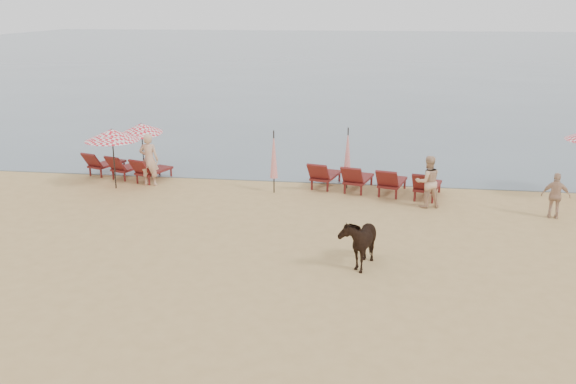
{
  "coord_description": "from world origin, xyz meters",
  "views": [
    {
      "loc": [
        2.63,
        -13.2,
        6.52
      ],
      "look_at": [
        0.0,
        5.0,
        1.1
      ],
      "focal_mm": 40.0,
      "sensor_mm": 36.0,
      "label": 1
    }
  ],
  "objects_px": {
    "beachgoer_right_a": "(428,182)",
    "beachgoer_right_b": "(556,196)",
    "lounger_cluster_left": "(126,166)",
    "umbrella_closed_right": "(348,151)",
    "umbrella_open_left_a": "(112,135)",
    "umbrella_open_left_b": "(141,128)",
    "lounger_cluster_right": "(374,180)",
    "cow": "(359,240)",
    "beachgoer_left": "(149,160)",
    "umbrella_closed_left": "(274,155)"
  },
  "relations": [
    {
      "from": "lounger_cluster_right",
      "to": "beachgoer_right_a",
      "type": "distance_m",
      "value": 2.3
    },
    {
      "from": "cow",
      "to": "beachgoer_right_b",
      "type": "height_order",
      "value": "beachgoer_right_b"
    },
    {
      "from": "lounger_cluster_left",
      "to": "beachgoer_right_b",
      "type": "xyz_separation_m",
      "value": [
        15.23,
        -2.71,
        0.27
      ]
    },
    {
      "from": "umbrella_closed_left",
      "to": "lounger_cluster_right",
      "type": "bearing_deg",
      "value": 7.49
    },
    {
      "from": "lounger_cluster_right",
      "to": "umbrella_open_left_b",
      "type": "distance_m",
      "value": 9.35
    },
    {
      "from": "beachgoer_right_a",
      "to": "lounger_cluster_right",
      "type": "bearing_deg",
      "value": -55.32
    },
    {
      "from": "cow",
      "to": "beachgoer_right_b",
      "type": "relative_size",
      "value": 1.09
    },
    {
      "from": "cow",
      "to": "lounger_cluster_right",
      "type": "bearing_deg",
      "value": 99.86
    },
    {
      "from": "umbrella_closed_left",
      "to": "beachgoer_right_a",
      "type": "bearing_deg",
      "value": -10.02
    },
    {
      "from": "lounger_cluster_right",
      "to": "beachgoer_right_b",
      "type": "height_order",
      "value": "beachgoer_right_b"
    },
    {
      "from": "lounger_cluster_right",
      "to": "beachgoer_left",
      "type": "relative_size",
      "value": 2.46
    },
    {
      "from": "beachgoer_right_a",
      "to": "beachgoer_right_b",
      "type": "relative_size",
      "value": 1.19
    },
    {
      "from": "beachgoer_right_a",
      "to": "umbrella_open_left_a",
      "type": "bearing_deg",
      "value": -20.63
    },
    {
      "from": "cow",
      "to": "beachgoer_left",
      "type": "xyz_separation_m",
      "value": [
        -7.98,
        6.52,
        0.3
      ]
    },
    {
      "from": "umbrella_closed_left",
      "to": "beachgoer_left",
      "type": "height_order",
      "value": "umbrella_closed_left"
    },
    {
      "from": "umbrella_open_left_a",
      "to": "beachgoer_left",
      "type": "relative_size",
      "value": 1.13
    },
    {
      "from": "umbrella_open_left_b",
      "to": "cow",
      "type": "relative_size",
      "value": 1.3
    },
    {
      "from": "umbrella_open_left_b",
      "to": "beachgoer_left",
      "type": "height_order",
      "value": "umbrella_open_left_b"
    },
    {
      "from": "umbrella_closed_right",
      "to": "beachgoer_left",
      "type": "height_order",
      "value": "umbrella_closed_right"
    },
    {
      "from": "umbrella_closed_left",
      "to": "beachgoer_left",
      "type": "distance_m",
      "value": 4.76
    },
    {
      "from": "umbrella_open_left_b",
      "to": "umbrella_closed_left",
      "type": "relative_size",
      "value": 0.92
    },
    {
      "from": "lounger_cluster_right",
      "to": "beachgoer_right_b",
      "type": "xyz_separation_m",
      "value": [
        5.69,
        -2.0,
        0.24
      ]
    },
    {
      "from": "umbrella_open_left_a",
      "to": "cow",
      "type": "height_order",
      "value": "umbrella_open_left_a"
    },
    {
      "from": "umbrella_open_left_b",
      "to": "umbrella_open_left_a",
      "type": "bearing_deg",
      "value": -71.91
    },
    {
      "from": "lounger_cluster_right",
      "to": "cow",
      "type": "xyz_separation_m",
      "value": [
        -0.27,
        -6.67,
        0.18
      ]
    },
    {
      "from": "umbrella_open_left_a",
      "to": "umbrella_open_left_b",
      "type": "bearing_deg",
      "value": 95.53
    },
    {
      "from": "lounger_cluster_right",
      "to": "umbrella_open_left_b",
      "type": "height_order",
      "value": "umbrella_open_left_b"
    },
    {
      "from": "beachgoer_right_a",
      "to": "umbrella_open_left_b",
      "type": "bearing_deg",
      "value": -32.28
    },
    {
      "from": "lounger_cluster_left",
      "to": "umbrella_closed_right",
      "type": "height_order",
      "value": "umbrella_closed_right"
    },
    {
      "from": "cow",
      "to": "beachgoer_right_a",
      "type": "relative_size",
      "value": 0.92
    },
    {
      "from": "umbrella_open_left_b",
      "to": "beachgoer_left",
      "type": "relative_size",
      "value": 1.07
    },
    {
      "from": "umbrella_closed_right",
      "to": "beachgoer_left",
      "type": "bearing_deg",
      "value": -175.22
    },
    {
      "from": "lounger_cluster_right",
      "to": "umbrella_open_left_a",
      "type": "distance_m",
      "value": 9.51
    },
    {
      "from": "umbrella_open_left_b",
      "to": "umbrella_closed_right",
      "type": "distance_m",
      "value": 8.24
    },
    {
      "from": "lounger_cluster_right",
      "to": "umbrella_closed_left",
      "type": "relative_size",
      "value": 2.13
    },
    {
      "from": "beachgoer_right_a",
      "to": "beachgoer_right_b",
      "type": "bearing_deg",
      "value": 154.12
    },
    {
      "from": "umbrella_open_left_a",
      "to": "umbrella_closed_left",
      "type": "relative_size",
      "value": 0.98
    },
    {
      "from": "umbrella_open_left_b",
      "to": "cow",
      "type": "height_order",
      "value": "umbrella_open_left_b"
    },
    {
      "from": "lounger_cluster_left",
      "to": "lounger_cluster_right",
      "type": "bearing_deg",
      "value": 14.89
    },
    {
      "from": "lounger_cluster_right",
      "to": "umbrella_closed_left",
      "type": "xyz_separation_m",
      "value": [
        -3.52,
        -0.46,
        0.9
      ]
    },
    {
      "from": "lounger_cluster_left",
      "to": "umbrella_closed_left",
      "type": "relative_size",
      "value": 1.54
    },
    {
      "from": "umbrella_closed_right",
      "to": "cow",
      "type": "relative_size",
      "value": 1.41
    },
    {
      "from": "umbrella_open_left_a",
      "to": "beachgoer_right_a",
      "type": "height_order",
      "value": "umbrella_open_left_a"
    },
    {
      "from": "umbrella_open_left_b",
      "to": "umbrella_closed_right",
      "type": "xyz_separation_m",
      "value": [
        8.16,
        -1.08,
        -0.42
      ]
    },
    {
      "from": "lounger_cluster_left",
      "to": "beachgoer_right_b",
      "type": "height_order",
      "value": "beachgoer_right_b"
    },
    {
      "from": "beachgoer_right_b",
      "to": "lounger_cluster_left",
      "type": "bearing_deg",
      "value": 1.55
    },
    {
      "from": "lounger_cluster_left",
      "to": "umbrella_closed_left",
      "type": "height_order",
      "value": "umbrella_closed_left"
    },
    {
      "from": "beachgoer_right_a",
      "to": "lounger_cluster_left",
      "type": "bearing_deg",
      "value": -27.72
    },
    {
      "from": "lounger_cluster_left",
      "to": "cow",
      "type": "height_order",
      "value": "cow"
    },
    {
      "from": "lounger_cluster_left",
      "to": "lounger_cluster_right",
      "type": "distance_m",
      "value": 9.57
    }
  ]
}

